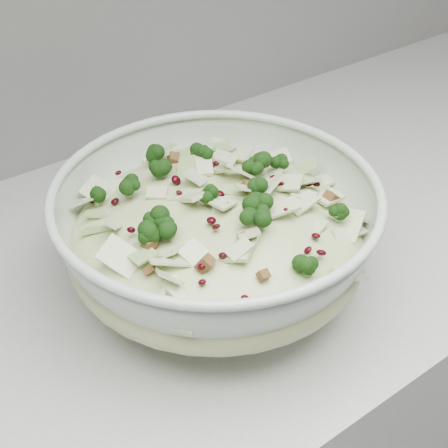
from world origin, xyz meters
name	(u,v)px	position (x,y,z in m)	size (l,w,h in m)	color
mixing_bowl	(217,237)	(0.09, 1.62, 0.97)	(0.39, 0.39, 0.14)	silver
salad	(216,221)	(0.09, 1.62, 0.99)	(0.41, 0.41, 0.14)	beige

